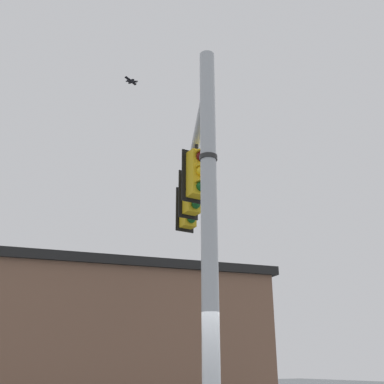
# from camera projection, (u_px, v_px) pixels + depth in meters

# --- Properties ---
(signal_pole) EXTENTS (0.27, 0.27, 7.22)m
(signal_pole) POSITION_uv_depth(u_px,v_px,m) (209.00, 241.00, 7.37)
(signal_pole) COLOR #ADB2B7
(signal_pole) RESTS_ON ground
(mast_arm) EXTENTS (2.54, 4.87, 0.19)m
(mast_arm) POSITION_uv_depth(u_px,v_px,m) (194.00, 152.00, 10.86)
(mast_arm) COLOR #ADB2B7
(traffic_light_nearest_pole) EXTENTS (0.54, 0.49, 1.31)m
(traffic_light_nearest_pole) POSITION_uv_depth(u_px,v_px,m) (197.00, 173.00, 10.03)
(traffic_light_nearest_pole) COLOR black
(traffic_light_mid_inner) EXTENTS (0.54, 0.49, 1.31)m
(traffic_light_mid_inner) POSITION_uv_depth(u_px,v_px,m) (192.00, 192.00, 11.14)
(traffic_light_mid_inner) COLOR black
(traffic_light_mid_outer) EXTENTS (0.54, 0.49, 1.31)m
(traffic_light_mid_outer) POSITION_uv_depth(u_px,v_px,m) (188.00, 208.00, 12.24)
(traffic_light_mid_outer) COLOR black
(street_name_sign) EXTENTS (0.62, 1.07, 0.22)m
(street_name_sign) POSITION_uv_depth(u_px,v_px,m) (207.00, 164.00, 8.12)
(street_name_sign) COLOR #147238
(bird_flying) EXTENTS (0.38, 0.27, 0.13)m
(bird_flying) POSITION_uv_depth(u_px,v_px,m) (131.00, 81.00, 12.10)
(bird_flying) COLOR black
(storefront_building) EXTENTS (12.58, 10.12, 5.01)m
(storefront_building) POSITION_uv_depth(u_px,v_px,m) (98.00, 342.00, 17.01)
(storefront_building) COLOR brown
(storefront_building) RESTS_ON ground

